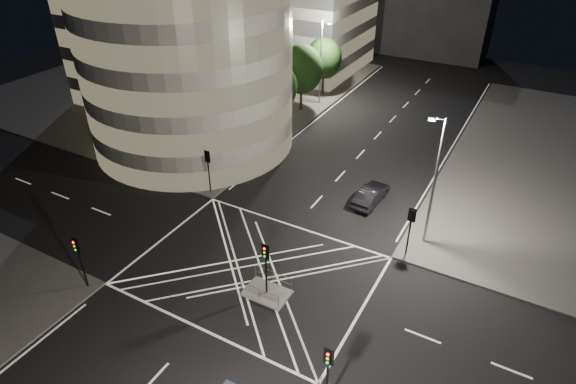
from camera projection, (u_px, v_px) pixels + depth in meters
The scene contains 20 objects.
ground at pixel (253, 271), 33.69m from camera, with size 120.00×120.00×0.00m, color black.
sidewalk_far_left at pixel (181, 84), 65.52m from camera, with size 42.00×42.00×0.15m, color #474543.
central_island at pixel (267, 293), 31.72m from camera, with size 3.00×2.00×0.15m, color slate.
office_tower_curved at pixel (177, 4), 49.30m from camera, with size 30.00×29.00×27.20m.
tree_a at pixel (206, 131), 42.18m from camera, with size 3.90×3.90×6.75m.
tree_b at pixel (244, 104), 46.37m from camera, with size 4.45×4.45×7.50m.
tree_c at pixel (275, 87), 50.91m from camera, with size 4.75×4.75×7.48m.
tree_d at pixel (301, 69), 55.23m from camera, with size 4.94×4.94×7.79m.
tree_e at pixel (324, 58), 59.81m from camera, with size 4.45×4.45×7.23m.
traffic_signal_fl at pixel (208, 164), 40.77m from camera, with size 0.55×0.22×4.00m.
traffic_signal_nl at pixel (78, 254), 30.73m from camera, with size 0.55×0.22×4.00m.
traffic_signal_fr at pixel (411, 223), 33.53m from camera, with size 0.55×0.22×4.00m.
traffic_signal_nr at pixel (328, 366), 23.49m from camera, with size 0.55×0.22×4.00m.
traffic_signal_island at pixel (266, 260), 30.20m from camera, with size 0.55×0.22×4.00m.
street_lamp_left_near at pixel (235, 112), 43.47m from camera, with size 1.25×0.25×10.00m.
street_lamp_left_far at pixel (321, 60), 56.77m from camera, with size 1.25×0.25×10.00m.
street_lamp_right_far at pixel (434, 179), 33.49m from camera, with size 1.25×0.25×10.00m.
railing_island_south at pixel (259, 295), 30.72m from camera, with size 2.80×0.06×1.10m, color slate.
railing_island_north at pixel (274, 278), 32.05m from camera, with size 2.80×0.06×1.10m, color slate.
sedan at pixel (371, 195), 40.64m from camera, with size 1.62×4.63×1.53m, color black.
Camera 1 is at (14.54, -21.13, 22.66)m, focal length 30.00 mm.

